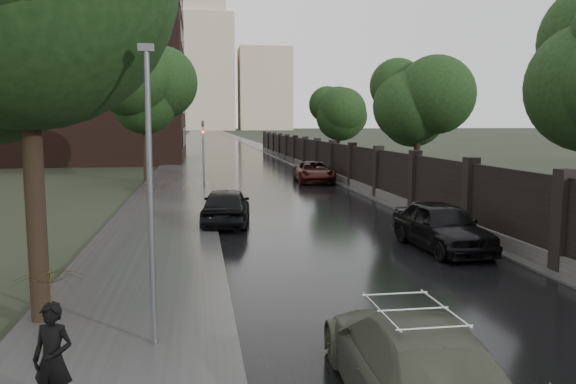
{
  "coord_description": "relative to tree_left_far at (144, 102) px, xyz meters",
  "views": [
    {
      "loc": [
        -4.62,
        -7.86,
        3.86
      ],
      "look_at": [
        -1.57,
        11.06,
        1.5
      ],
      "focal_mm": 35.0,
      "sensor_mm": 36.0,
      "label": 1
    }
  ],
  "objects": [
    {
      "name": "volga_sedan",
      "position": [
        6.2,
        -30.93,
        -4.58
      ],
      "size": [
        2.12,
        4.66,
        1.32
      ],
      "primitive_type": "imported",
      "rotation": [
        0.0,
        0.0,
        3.08
      ],
      "color": "#434638",
      "rests_on": "ground"
    },
    {
      "name": "tree_left_far",
      "position": [
        0.0,
        0.0,
        0.0
      ],
      "size": [
        4.25,
        4.25,
        7.39
      ],
      "color": "black",
      "rests_on": "ground"
    },
    {
      "name": "fence_right",
      "position": [
        12.6,
        2.01,
        -4.23
      ],
      "size": [
        0.45,
        75.72,
        2.7
      ],
      "color": "#383533",
      "rests_on": "ground"
    },
    {
      "name": "brick_building",
      "position": [
        -10.0,
        22.0,
        4.76
      ],
      "size": [
        24.0,
        18.0,
        20.0
      ],
      "primitive_type": "cube",
      "color": "black",
      "rests_on": "ground"
    },
    {
      "name": "tree_right_b",
      "position": [
        15.5,
        -8.0,
        -0.29
      ],
      "size": [
        4.08,
        4.08,
        7.01
      ],
      "color": "black",
      "rests_on": "ground"
    },
    {
      "name": "road",
      "position": [
        8.0,
        160.0,
        -5.23
      ],
      "size": [
        8.0,
        420.0,
        0.02
      ],
      "primitive_type": "cube",
      "color": "black",
      "rests_on": "ground"
    },
    {
      "name": "verge_right",
      "position": [
        13.5,
        160.0,
        -5.2
      ],
      "size": [
        3.0,
        420.0,
        0.08
      ],
      "primitive_type": "cube",
      "color": "#2D2D2D",
      "rests_on": "ground"
    },
    {
      "name": "ground",
      "position": [
        8.0,
        -30.0,
        -5.24
      ],
      "size": [
        800.0,
        800.0,
        0.0
      ],
      "primitive_type": "plane",
      "color": "black",
      "rests_on": "ground"
    },
    {
      "name": "car_right_near",
      "position": [
        10.68,
        -22.0,
        -4.5
      ],
      "size": [
        2.02,
        4.46,
        1.49
      ],
      "primitive_type": "imported",
      "rotation": [
        0.0,
        0.0,
        0.06
      ],
      "color": "black",
      "rests_on": "ground"
    },
    {
      "name": "car_right_far",
      "position": [
        10.83,
        -2.19,
        -4.55
      ],
      "size": [
        2.6,
        5.13,
        1.39
      ],
      "primitive_type": "imported",
      "rotation": [
        0.0,
        0.0,
        -0.06
      ],
      "color": "black",
      "rests_on": "ground"
    },
    {
      "name": "lamp_post",
      "position": [
        2.6,
        -28.5,
        -2.57
      ],
      "size": [
        0.25,
        0.12,
        5.11
      ],
      "color": "#59595E",
      "rests_on": "ground"
    },
    {
      "name": "tree_right_c",
      "position": [
        15.5,
        10.0,
        -0.29
      ],
      "size": [
        4.08,
        4.08,
        7.01
      ],
      "color": "black",
      "rests_on": "ground"
    },
    {
      "name": "traffic_light",
      "position": [
        3.7,
        -5.01,
        -2.84
      ],
      "size": [
        0.16,
        0.32,
        4.0
      ],
      "color": "#59595E",
      "rests_on": "ground"
    },
    {
      "name": "sidewalk_left",
      "position": [
        2.0,
        160.0,
        -5.16
      ],
      "size": [
        4.0,
        420.0,
        0.16
      ],
      "primitive_type": "cube",
      "color": "#2D2D2D",
      "rests_on": "ground"
    },
    {
      "name": "hatchback_left",
      "position": [
        4.4,
        -16.75,
        -4.51
      ],
      "size": [
        2.22,
        4.47,
        1.46
      ],
      "primitive_type": "imported",
      "rotation": [
        0.0,
        0.0,
        3.02
      ],
      "color": "black",
      "rests_on": "ground"
    },
    {
      "name": "pedestrian_umbrella",
      "position": [
        1.53,
        -30.72,
        -3.55
      ],
      "size": [
        1.09,
        1.1,
        2.3
      ],
      "rotation": [
        0.0,
        0.0,
        -0.33
      ],
      "color": "black",
      "rests_on": "sidewalk_left"
    },
    {
      "name": "stalinist_tower",
      "position": [
        8.0,
        270.0,
        33.14
      ],
      "size": [
        92.0,
        30.0,
        159.0
      ],
      "color": "tan",
      "rests_on": "ground"
    }
  ]
}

